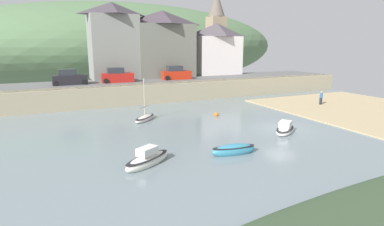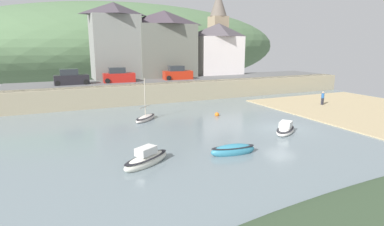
% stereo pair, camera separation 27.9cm
% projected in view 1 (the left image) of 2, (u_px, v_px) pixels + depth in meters
% --- Properties ---
extents(quay_seawall, '(48.00, 9.40, 2.40)m').
position_uv_depth(quay_seawall, '(196.00, 89.00, 43.36)').
color(quay_seawall, tan).
rests_on(quay_seawall, ground).
extents(hillside_backdrop, '(80.00, 44.00, 19.48)m').
position_uv_depth(hillside_backdrop, '(120.00, 46.00, 74.75)').
color(hillside_backdrop, '#51704A').
rests_on(hillside_backdrop, ground).
extents(waterfront_building_left, '(6.88, 5.46, 10.69)m').
position_uv_depth(waterfront_building_left, '(113.00, 41.00, 44.89)').
color(waterfront_building_left, gray).
rests_on(waterfront_building_left, ground).
extents(waterfront_building_centre, '(9.07, 5.68, 9.87)m').
position_uv_depth(waterfront_building_centre, '(163.00, 44.00, 48.07)').
color(waterfront_building_centre, slate).
rests_on(waterfront_building_centre, ground).
extents(waterfront_building_right, '(7.82, 4.65, 8.26)m').
position_uv_depth(waterfront_building_right, '(217.00, 49.00, 52.11)').
color(waterfront_building_right, white).
rests_on(waterfront_building_right, ground).
extents(church_with_spire, '(3.00, 3.00, 14.10)m').
position_uv_depth(church_with_spire, '(216.00, 31.00, 55.84)').
color(church_with_spire, gray).
rests_on(church_with_spire, ground).
extents(rowboat_small_beached, '(3.08, 3.08, 4.29)m').
position_uv_depth(rowboat_small_beached, '(145.00, 118.00, 31.08)').
color(rowboat_small_beached, silver).
rests_on(rowboat_small_beached, ground).
extents(sailboat_white_hull, '(3.46, 3.01, 1.12)m').
position_uv_depth(sailboat_white_hull, '(285.00, 129.00, 26.82)').
color(sailboat_white_hull, white).
rests_on(sailboat_white_hull, ground).
extents(sailboat_blue_trim, '(3.31, 1.30, 0.93)m').
position_uv_depth(sailboat_blue_trim, '(234.00, 150.00, 21.58)').
color(sailboat_blue_trim, teal).
rests_on(sailboat_blue_trim, ground).
extents(motorboat_with_cabin, '(3.73, 2.82, 1.34)m').
position_uv_depth(motorboat_with_cabin, '(148.00, 160.00, 19.65)').
color(motorboat_with_cabin, silver).
rests_on(motorboat_with_cabin, ground).
extents(parked_car_near_slipway, '(4.15, 1.83, 1.95)m').
position_uv_depth(parked_car_near_slipway, '(69.00, 78.00, 39.20)').
color(parked_car_near_slipway, black).
rests_on(parked_car_near_slipway, ground).
extents(parked_car_by_wall, '(4.21, 1.97, 1.95)m').
position_uv_depth(parked_car_by_wall, '(117.00, 76.00, 41.64)').
color(parked_car_by_wall, '#AC1D17').
rests_on(parked_car_by_wall, ground).
extents(parked_car_end_of_row, '(4.24, 2.06, 1.95)m').
position_uv_depth(parked_car_end_of_row, '(176.00, 74.00, 45.10)').
color(parked_car_end_of_row, '#B32512').
rests_on(parked_car_end_of_row, ground).
extents(person_on_slipway, '(0.34, 0.34, 1.62)m').
position_uv_depth(person_on_slipway, '(321.00, 97.00, 38.50)').
color(person_on_slipway, '#282833').
rests_on(person_on_slipway, ground).
extents(mooring_buoy, '(0.47, 0.47, 0.47)m').
position_uv_depth(mooring_buoy, '(216.00, 115.00, 33.03)').
color(mooring_buoy, orange).
rests_on(mooring_buoy, ground).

